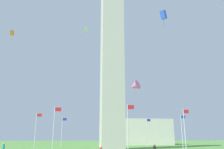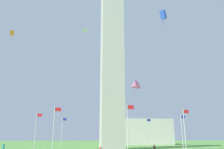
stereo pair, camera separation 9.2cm
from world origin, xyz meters
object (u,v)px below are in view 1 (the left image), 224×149
at_px(flagpole_n, 182,130).
at_px(kite_orange_box, 12,33).
at_px(flagpole_se, 62,131).
at_px(kite_pink_delta, 134,86).
at_px(flagpole_nw, 185,128).
at_px(distant_building, 139,132).
at_px(flagpole_e, 104,131).
at_px(flagpole_w, 128,126).
at_px(obelisk_monument, 112,49).
at_px(flagpole_s, 36,129).
at_px(flagpole_ne, 147,131).
at_px(flagpole_sw, 54,127).
at_px(person_teal_shirt, 3,149).
at_px(kite_blue_box, 163,15).
at_px(kite_white_delta, 87,30).

relative_size(flagpole_n, kite_orange_box, 4.14).
distance_m(flagpole_se, kite_pink_delta, 30.53).
distance_m(flagpole_se, kite_orange_box, 30.68).
distance_m(flagpole_nw, kite_pink_delta, 12.71).
bearing_deg(flagpole_nw, distant_building, 85.61).
relative_size(flagpole_e, flagpole_w, 1.00).
height_order(obelisk_monument, flagpole_se, obelisk_monument).
relative_size(flagpole_s, flagpole_w, 1.00).
relative_size(flagpole_ne, kite_pink_delta, 2.48).
bearing_deg(flagpole_sw, kite_orange_box, -159.98).
distance_m(flagpole_s, flagpole_sw, 12.37).
height_order(flagpole_s, flagpole_nw, same).
distance_m(flagpole_ne, person_teal_shirt, 39.30).
distance_m(flagpole_ne, kite_blue_box, 37.01).
xyz_separation_m(obelisk_monument, kite_orange_box, (-18.89, -14.17, -3.66)).
bearing_deg(flagpole_s, flagpole_ne, 22.50).
bearing_deg(kite_blue_box, kite_white_delta, 152.28).
distance_m(obelisk_monument, person_teal_shirt, 31.91).
distance_m(flagpole_se, kite_blue_box, 39.88).
relative_size(kite_pink_delta, distant_building, 0.15).
height_order(obelisk_monument, flagpole_e, obelisk_monument).
xyz_separation_m(obelisk_monument, flagpole_ne, (11.49, 11.43, -18.81)).
bearing_deg(flagpole_w, obelisk_monument, 90.22).
bearing_deg(flagpole_s, obelisk_monument, -0.00).
bearing_deg(obelisk_monument, kite_blue_box, -76.87).
xyz_separation_m(flagpole_s, kite_blue_box, (20.98, -20.95, 16.68)).
relative_size(flagpole_ne, flagpole_nw, 1.00).
xyz_separation_m(flagpole_se, distant_building, (26.30, 21.94, 0.19)).
relative_size(flagpole_ne, kite_orange_box, 4.14).
xyz_separation_m(flagpole_ne, kite_blue_box, (-6.60, -32.38, 16.68)).
bearing_deg(distant_building, flagpole_sw, -120.42).
bearing_deg(obelisk_monument, flagpole_se, 134.84).
xyz_separation_m(obelisk_monument, person_teal_shirt, (-18.16, -14.16, -22.09)).
height_order(flagpole_w, kite_orange_box, kite_orange_box).
bearing_deg(distant_building, kite_pink_delta, -105.51).
bearing_deg(flagpole_w, flagpole_ne, 67.50).
relative_size(flagpole_w, kite_orange_box, 4.14).
xyz_separation_m(flagpole_n, flagpole_s, (-32.32, 0.00, 0.00)).
height_order(flagpole_n, kite_pink_delta, kite_pink_delta).
bearing_deg(flagpole_ne, distant_building, 81.08).
height_order(flagpole_n, kite_blue_box, kite_blue_box).
bearing_deg(flagpole_w, flagpole_nw, 22.50).
xyz_separation_m(flagpole_s, kite_orange_box, (-2.79, -14.17, 15.15)).
bearing_deg(obelisk_monument, flagpole_ne, 44.84).
distance_m(obelisk_monument, distant_building, 41.02).
distance_m(obelisk_monument, kite_pink_delta, 19.91).
distance_m(flagpole_se, person_teal_shirt, 26.68).
distance_m(flagpole_e, flagpole_w, 32.32).
height_order(obelisk_monument, kite_orange_box, obelisk_monument).
bearing_deg(flagpole_w, kite_orange_box, 174.00).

